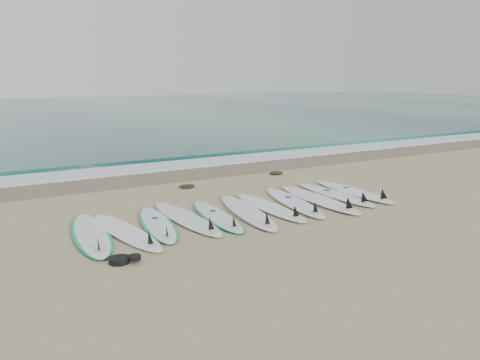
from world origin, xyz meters
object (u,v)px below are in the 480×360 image
surfboard_0 (91,234)px  surfboard_10 (355,192)px  surfboard_5 (248,212)px  leash_coil (123,260)px

surfboard_0 → surfboard_10: (6.15, 0.07, 0.01)m
surfboard_0 → surfboard_5: bearing=1.3°
surfboard_0 → leash_coil: 1.43m
surfboard_10 → leash_coil: size_ratio=5.75×
surfboard_5 → leash_coil: 3.14m
leash_coil → surfboard_5: bearing=23.0°
surfboard_0 → surfboard_10: size_ratio=1.01×
surfboard_0 → surfboard_5: surfboard_5 is taller
surfboard_0 → surfboard_5: (3.05, -0.19, 0.01)m
surfboard_5 → surfboard_0: bearing=-174.8°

